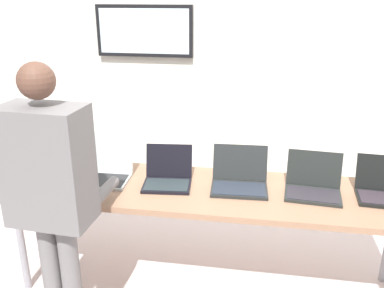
% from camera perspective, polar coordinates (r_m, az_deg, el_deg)
% --- Properties ---
extents(ground, '(8.00, 8.00, 0.04)m').
position_cam_1_polar(ground, '(3.22, 2.09, -18.80)').
color(ground, '#C1B1B2').
extents(back_wall, '(8.00, 0.11, 2.48)m').
position_cam_1_polar(back_wall, '(3.71, 4.38, 8.30)').
color(back_wall, silver).
rests_on(back_wall, ground).
extents(workbench, '(2.74, 0.70, 0.77)m').
position_cam_1_polar(workbench, '(2.82, 2.28, -7.09)').
color(workbench, '#9A7155').
rests_on(workbench, ground).
extents(equipment_box, '(0.35, 0.34, 0.31)m').
position_cam_1_polar(equipment_box, '(3.14, -18.62, -1.03)').
color(equipment_box, slate).
rests_on(equipment_box, workbench).
extents(laptop_station_0, '(0.37, 0.34, 0.27)m').
position_cam_1_polar(laptop_station_0, '(2.98, -11.91, -3.52)').
color(laptop_station_0, '#ADB4B4').
rests_on(laptop_station_0, workbench).
extents(laptop_station_1, '(0.35, 0.33, 0.24)m').
position_cam_1_polar(laptop_station_1, '(2.85, -3.34, -4.37)').
color(laptop_station_1, black).
rests_on(laptop_station_1, workbench).
extents(laptop_station_2, '(0.38, 0.35, 0.25)m').
position_cam_1_polar(laptop_station_2, '(2.81, 6.52, -4.75)').
color(laptop_station_2, black).
rests_on(laptop_station_2, workbench).
extents(laptop_station_3, '(0.37, 0.33, 0.25)m').
position_cam_1_polar(laptop_station_3, '(2.82, 16.27, -5.39)').
color(laptop_station_3, '#222524').
rests_on(laptop_station_3, workbench).
extents(laptop_station_4, '(0.34, 0.32, 0.24)m').
position_cam_1_polar(laptop_station_4, '(2.93, 24.69, -5.60)').
color(laptop_station_4, black).
rests_on(laptop_station_4, workbench).
extents(person, '(0.46, 0.61, 1.69)m').
position_cam_1_polar(person, '(2.37, -18.76, -5.47)').
color(person, slate).
rests_on(person, ground).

